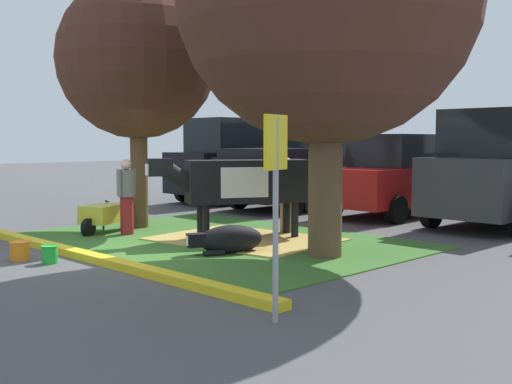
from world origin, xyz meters
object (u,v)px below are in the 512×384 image
object	(u,v)px
suv_dark_grey	(506,168)
person_handler	(127,195)
parking_sign	(276,177)
bucket_green	(50,254)
person_visitor_near	(287,194)
person_visitor_far	(327,200)
bucket_orange	(20,250)
pickup_truck_black	(311,167)
shade_tree_left	(137,59)
calf_lying	(229,240)
sedan_red	(398,176)
wheelbarrow	(103,214)
suv_black	(241,160)
cow_holstein	(242,182)

from	to	relation	value
suv_dark_grey	person_handler	bearing A→B (deg)	-124.55
parking_sign	bucket_green	size ratio (longest dim) A/B	7.68
person_visitor_near	person_visitor_far	xyz separation A→B (m)	(1.64, -0.74, 0.04)
parking_sign	suv_dark_grey	distance (m)	9.12
bucket_orange	pickup_truck_black	xyz separation A→B (m)	(-1.90, 9.26, 0.96)
shade_tree_left	person_visitor_far	distance (m)	5.28
parking_sign	calf_lying	bearing A→B (deg)	144.70
calf_lying	sedan_red	world-z (taller)	sedan_red
person_handler	person_visitor_far	size ratio (longest dim) A/B	0.95
pickup_truck_black	suv_dark_grey	distance (m)	5.50
wheelbarrow	suv_dark_grey	world-z (taller)	suv_dark_grey
suv_black	person_visitor_far	bearing A→B (deg)	-33.63
suv_black	person_handler	bearing A→B (deg)	-61.42
wheelbarrow	bucket_orange	world-z (taller)	wheelbarrow
cow_holstein	sedan_red	distance (m)	5.37
sedan_red	suv_dark_grey	bearing A→B (deg)	2.10
shade_tree_left	bucket_green	xyz separation A→B (m)	(2.29, -3.21, -3.42)
bucket_orange	suv_black	size ratio (longest dim) A/B	0.07
calf_lying	person_visitor_near	bearing A→B (deg)	109.45
shade_tree_left	person_visitor_near	distance (m)	4.24
calf_lying	person_visitor_near	xyz separation A→B (m)	(-0.81, 2.30, 0.58)
bucket_orange	suv_dark_grey	world-z (taller)	suv_dark_grey
calf_lying	person_visitor_near	world-z (taller)	person_visitor_near
calf_lying	suv_black	bearing A→B (deg)	135.26
person_handler	suv_dark_grey	xyz separation A→B (m)	(4.64, 6.74, 0.47)
person_visitor_far	person_visitor_near	bearing A→B (deg)	155.55
calf_lying	person_visitor_far	size ratio (longest dim) A/B	0.83
cow_holstein	suv_black	size ratio (longest dim) A/B	0.63
bucket_orange	sedan_red	bearing A→B (deg)	84.47
cow_holstein	suv_black	distance (m)	7.55
wheelbarrow	suv_dark_grey	xyz separation A→B (m)	(5.18, 6.96, 0.88)
cow_holstein	wheelbarrow	distance (m)	3.01
wheelbarrow	bucket_green	xyz separation A→B (m)	(2.14, -2.22, -0.24)
bucket_green	suv_dark_grey	world-z (taller)	suv_dark_grey
wheelbarrow	bucket_green	distance (m)	3.09
calf_lying	parking_sign	distance (m)	4.17
cow_holstein	person_visitor_far	distance (m)	1.84
person_handler	suv_black	xyz separation A→B (m)	(-3.51, 6.44, 0.47)
person_visitor_near	calf_lying	bearing A→B (deg)	-70.55
bucket_orange	shade_tree_left	bearing A→B (deg)	116.79
person_handler	bucket_green	size ratio (longest dim) A/B	5.41
pickup_truck_black	parking_sign	bearing A→B (deg)	-51.51
bucket_green	person_visitor_far	bearing A→B (deg)	61.83
calf_lying	pickup_truck_black	distance (m)	7.63
parking_sign	bucket_green	xyz separation A→B (m)	(-4.58, -0.19, -1.36)
person_handler	suv_dark_grey	world-z (taller)	suv_dark_grey
shade_tree_left	sedan_red	xyz separation A→B (m)	(2.63, 5.88, -2.58)
cow_holstein	wheelbarrow	size ratio (longest dim) A/B	1.84
person_visitor_far	bucket_green	world-z (taller)	person_visitor_far
parking_sign	pickup_truck_black	xyz separation A→B (m)	(-7.04, 8.86, -0.40)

